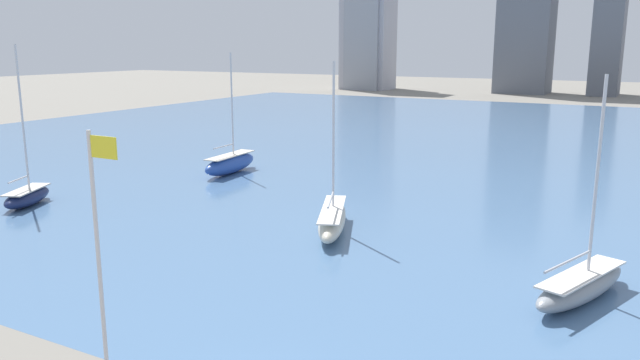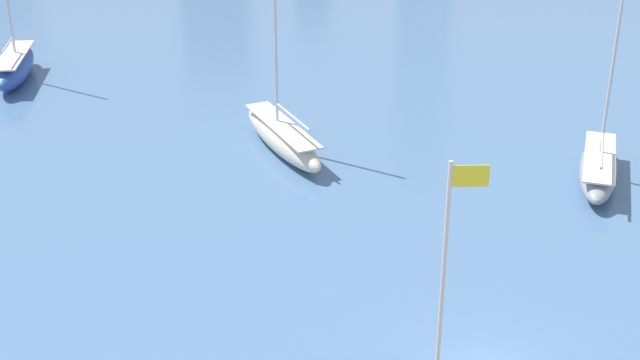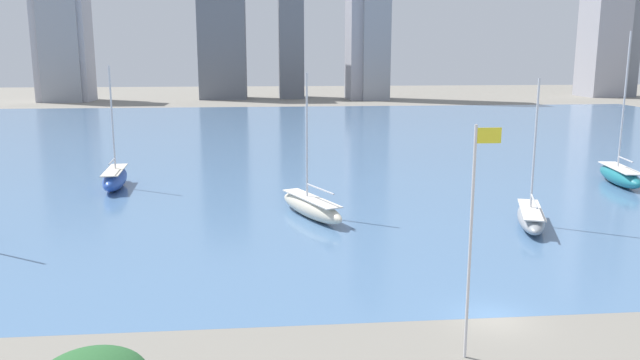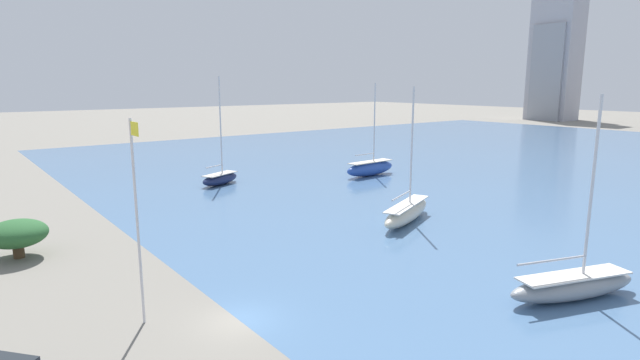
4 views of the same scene
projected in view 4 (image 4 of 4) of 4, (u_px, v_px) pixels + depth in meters
The scene contains 7 objects.
ground_plane at pixel (239, 321), 27.40m from camera, with size 500.00×500.00×0.00m, color gray.
flag_pole at pixel (137, 216), 26.03m from camera, with size 1.24×0.14×11.10m.
yard_shrub at pixel (17, 234), 37.00m from camera, with size 4.29×4.29×2.89m.
sailboat_navy at pixel (220, 178), 64.40m from camera, with size 4.54×6.62×13.79m.
sailboat_blue at pixel (370, 168), 70.70m from camera, with size 2.75×9.16×12.94m.
sailboat_cream at pixel (407, 212), 46.87m from camera, with size 5.80×10.15×12.58m.
sailboat_gray at pixel (573, 285), 30.08m from camera, with size 4.89×9.21×12.23m.
Camera 4 is at (22.88, -11.99, 12.77)m, focal length 28.00 mm.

